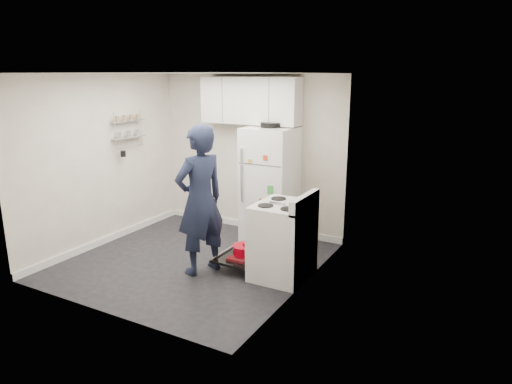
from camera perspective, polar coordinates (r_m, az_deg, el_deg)
The scene contains 7 objects.
room at distance 6.07m, azimuth -8.25°, elevation 2.19°, with size 3.21×3.21×2.51m.
electric_range at distance 5.73m, azimuth 3.24°, elevation -6.13°, with size 0.66×0.76×1.10m.
open_oven_door at distance 6.07m, azimuth -1.64°, elevation -7.69°, with size 0.55×0.72×0.24m.
refrigerator at distance 6.86m, azimuth 1.78°, elevation 0.91°, with size 0.72×0.74×1.81m.
upper_cabinets at distance 7.05m, azimuth -0.72°, elevation 11.36°, with size 1.60×0.33×0.70m, color silver.
wall_shelf_rack at distance 7.30m, azimuth -15.70°, elevation 7.59°, with size 0.14×0.60×0.61m.
person at distance 5.75m, azimuth -6.99°, elevation -1.06°, with size 0.70×0.46×1.91m, color #171D34.
Camera 1 is at (3.54, -4.71, 2.48)m, focal length 32.00 mm.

